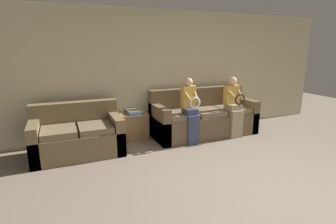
% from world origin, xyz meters
% --- Properties ---
extents(ground_plane, '(14.00, 14.00, 0.00)m').
position_xyz_m(ground_plane, '(0.00, 0.00, 0.00)').
color(ground_plane, gray).
extents(wall_back, '(7.67, 0.06, 2.55)m').
position_xyz_m(wall_back, '(0.00, 3.08, 1.27)').
color(wall_back, beige).
rests_on(wall_back, ground_plane).
extents(couch_main, '(2.18, 0.85, 0.96)m').
position_xyz_m(couch_main, '(0.41, 2.57, 0.35)').
color(couch_main, brown).
rests_on(couch_main, ground_plane).
extents(couch_side, '(1.47, 0.86, 0.86)m').
position_xyz_m(couch_side, '(-2.13, 2.47, 0.31)').
color(couch_side, brown).
rests_on(couch_side, ground_plane).
extents(child_left_seated, '(0.27, 0.37, 1.25)m').
position_xyz_m(child_left_seated, '(-0.09, 2.22, 0.69)').
color(child_left_seated, '#384260').
rests_on(child_left_seated, ground_plane).
extents(child_right_seated, '(0.32, 0.38, 1.23)m').
position_xyz_m(child_right_seated, '(0.91, 2.22, 0.68)').
color(child_right_seated, tan).
rests_on(child_right_seated, ground_plane).
extents(side_shelf, '(0.57, 0.39, 0.53)m').
position_xyz_m(side_shelf, '(-1.04, 2.84, 0.27)').
color(side_shelf, olive).
rests_on(side_shelf, ground_plane).
extents(book_stack, '(0.25, 0.34, 0.07)m').
position_xyz_m(book_stack, '(-1.04, 2.84, 0.56)').
color(book_stack, '#33569E').
rests_on(book_stack, side_shelf).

